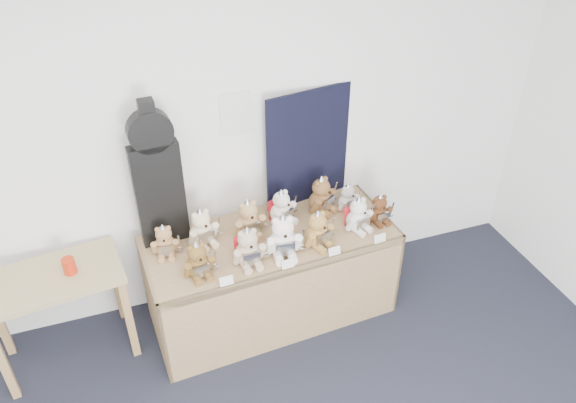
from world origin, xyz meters
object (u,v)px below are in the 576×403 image
object	(u,v)px
teddy_back_centre_left	(249,220)
teddy_back_centre_right	(282,208)
teddy_back_left	(202,228)
teddy_back_end	(348,198)
teddy_front_end	(379,210)
teddy_back_right	(322,196)
guitar_case	(157,177)
teddy_back_far_left	(165,242)
display_table	(274,260)
red_cup	(69,266)
teddy_front_centre	(283,238)
teddy_front_far_right	(358,215)
teddy_front_right	(318,230)
teddy_front_left	(248,248)
side_table	(54,291)
teddy_front_far_left	(198,261)

from	to	relation	value
teddy_back_centre_left	teddy_back_centre_right	distance (m)	0.27
teddy_back_left	teddy_back_end	world-z (taller)	teddy_back_left
teddy_front_end	teddy_back_end	xyz separation A→B (m)	(-0.14, 0.21, -0.01)
teddy_back_centre_right	teddy_back_end	distance (m)	0.49
teddy_back_centre_right	teddy_back_right	distance (m)	0.31
teddy_front_end	teddy_back_left	world-z (taller)	teddy_back_left
guitar_case	teddy_back_far_left	distance (m)	0.43
display_table	teddy_back_far_left	size ratio (longest dim) A/B	7.05
red_cup	teddy_front_centre	distance (m)	1.34
teddy_back_far_left	teddy_front_centre	bearing A→B (deg)	-11.97
guitar_case	teddy_front_far_right	size ratio (longest dim) A/B	3.71
teddy_back_left	teddy_front_right	bearing A→B (deg)	-35.47
teddy_front_far_right	teddy_front_end	bearing A→B (deg)	-8.36
teddy_front_centre	teddy_front_right	distance (m)	0.25
display_table	teddy_front_left	size ratio (longest dim) A/B	5.85
side_table	teddy_front_far_left	bearing A→B (deg)	-25.31
teddy_back_centre_left	teddy_back_right	bearing A→B (deg)	3.09
guitar_case	teddy_front_right	bearing A→B (deg)	-26.21
teddy_back_end	teddy_front_far_right	bearing A→B (deg)	-116.94
display_table	teddy_back_end	xyz separation A→B (m)	(0.62, 0.19, 0.24)
teddy_front_far_right	teddy_back_centre_left	distance (m)	0.74
teddy_back_right	teddy_front_far_left	bearing A→B (deg)	171.37
teddy_front_far_left	teddy_back_centre_right	xyz separation A→B (m)	(0.66, 0.35, 0.00)
teddy_front_left	teddy_front_right	world-z (taller)	teddy_front_left
teddy_back_centre_left	teddy_back_right	distance (m)	0.57
teddy_front_far_left	teddy_front_centre	bearing A→B (deg)	-6.41
side_table	teddy_front_left	xyz separation A→B (m)	(1.20, -0.28, 0.24)
red_cup	teddy_back_far_left	world-z (taller)	teddy_back_far_left
red_cup	teddy_back_centre_left	world-z (taller)	teddy_back_centre_left
red_cup	teddy_back_centre_left	xyz separation A→B (m)	(1.16, 0.01, 0.07)
teddy_front_right	teddy_back_end	xyz separation A→B (m)	(0.35, 0.30, -0.02)
teddy_front_far_left	teddy_back_left	xyz separation A→B (m)	(0.09, 0.30, 0.01)
teddy_front_far_right	teddy_back_centre_right	xyz separation A→B (m)	(-0.46, 0.25, 0.00)
side_table	teddy_front_end	world-z (taller)	teddy_front_end
guitar_case	teddy_back_right	size ratio (longest dim) A/B	3.34
teddy_back_centre_right	red_cup	bearing A→B (deg)	154.44
side_table	teddy_back_centre_right	bearing A→B (deg)	-4.76
teddy_front_far_right	teddy_back_centre_right	size ratio (longest dim) A/B	0.98
teddy_front_far_left	teddy_front_centre	xyz separation A→B (m)	(0.55, 0.02, 0.02)
side_table	teddy_front_end	xyz separation A→B (m)	(2.18, -0.16, 0.22)
teddy_back_left	teddy_front_far_left	bearing A→B (deg)	-121.59
teddy_front_end	teddy_back_left	size ratio (longest dim) A/B	0.82
teddy_back_right	teddy_back_end	xyz separation A→B (m)	(0.19, -0.04, -0.03)
teddy_front_right	teddy_back_end	distance (m)	0.46
teddy_front_far_right	teddy_back_left	size ratio (longest dim) A/B	0.94
display_table	teddy_back_right	xyz separation A→B (m)	(0.43, 0.24, 0.27)
display_table	teddy_front_right	world-z (taller)	teddy_front_right
display_table	red_cup	size ratio (longest dim) A/B	16.30
side_table	teddy_back_centre_left	distance (m)	1.31
teddy_front_left	teddy_back_right	xyz separation A→B (m)	(0.65, 0.38, 0.00)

